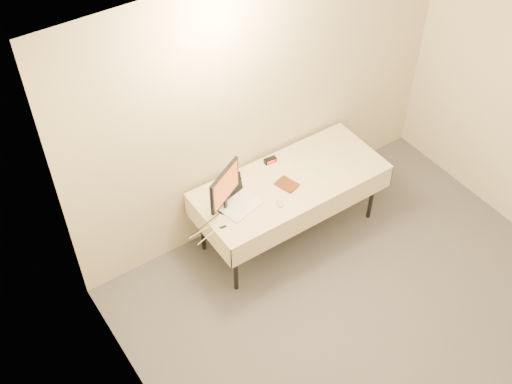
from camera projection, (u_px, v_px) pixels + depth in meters
ground at (433, 384)px, 5.35m from camera, size 5.00×5.00×0.00m
back_wall at (264, 103)px, 5.86m from camera, size 4.00×0.10×2.70m
table at (291, 185)px, 6.07m from camera, size 1.86×0.81×0.74m
laptop at (236, 199)px, 5.77m from camera, size 0.42×0.37×0.25m
monitor at (225, 187)px, 5.57m from camera, size 0.41×0.23×0.46m
book at (282, 182)px, 5.86m from camera, size 0.15×0.06×0.20m
alarm_clock at (270, 160)px, 6.18m from camera, size 0.12×0.06×0.05m
clicker at (279, 203)px, 5.79m from camera, size 0.07×0.11×0.02m
paper_form at (318, 169)px, 6.13m from camera, size 0.15×0.27×0.00m
usb_dongle at (223, 227)px, 5.60m from camera, size 0.06×0.02×0.01m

